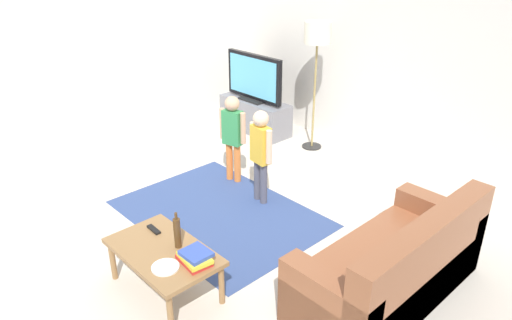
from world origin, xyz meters
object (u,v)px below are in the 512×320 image
object	(u,v)px
floor_lamp	(317,40)
plate	(165,267)
tv_stand	(255,116)
coffee_table	(163,255)
tv_remote	(154,229)
book_stack	(195,257)
child_center	(261,148)
bottle	(177,232)
child_near_tv	(233,131)
tv	(254,78)
couch	(397,270)

from	to	relation	value
floor_lamp	plate	distance (m)	3.85
tv_stand	coffee_table	bearing A→B (deg)	-54.43
tv_stand	tv_remote	world-z (taller)	tv_stand
floor_lamp	book_stack	distance (m)	3.69
floor_lamp	tv_remote	distance (m)	3.49
child_center	coffee_table	size ratio (longest dim) A/B	1.10
bottle	plate	world-z (taller)	bottle
child_center	floor_lamp	bearing A→B (deg)	111.00
child_center	bottle	distance (m)	1.66
child_near_tv	child_center	world-z (taller)	child_center
tv_remote	book_stack	bearing A→B (deg)	1.84
book_stack	bottle	size ratio (longest dim) A/B	0.94
floor_lamp	book_stack	size ratio (longest dim) A/B	5.74
tv_stand	floor_lamp	size ratio (longest dim) A/B	0.67
child_center	plate	xyz separation A→B (m)	(0.79, -1.78, -0.23)
tv	coffee_table	size ratio (longest dim) A/B	1.10
tv_stand	tv	distance (m)	0.60
child_near_tv	plate	world-z (taller)	child_near_tv
tv_stand	bottle	world-z (taller)	bottle
tv_stand	child_near_tv	bearing A→B (deg)	-51.93
couch	child_center	bearing A→B (deg)	170.91
child_near_tv	bottle	bearing A→B (deg)	-53.45
tv	couch	bearing A→B (deg)	-25.90
child_near_tv	floor_lamp	bearing A→B (deg)	90.59
floor_lamp	bottle	world-z (taller)	floor_lamp
floor_lamp	tv_remote	bearing A→B (deg)	-74.37
couch	book_stack	bearing A→B (deg)	-130.51
plate	couch	bearing A→B (deg)	51.40
tv	child_near_tv	size ratio (longest dim) A/B	1.01
coffee_table	plate	world-z (taller)	plate
floor_lamp	child_center	xyz separation A→B (m)	(0.62, -1.62, -0.88)
child_near_tv	tv	bearing A→B (deg)	128.50
tv_stand	child_center	distance (m)	2.26
floor_lamp	plate	world-z (taller)	floor_lamp
coffee_table	child_near_tv	bearing A→B (deg)	123.54
book_stack	floor_lamp	bearing A→B (deg)	115.37
tv_stand	floor_lamp	world-z (taller)	floor_lamp
tv_stand	coffee_table	world-z (taller)	tv_stand
book_stack	child_center	bearing A→B (deg)	119.58
coffee_table	book_stack	xyz separation A→B (m)	(0.32, 0.09, 0.10)
couch	coffee_table	world-z (taller)	couch
couch	child_center	xyz separation A→B (m)	(-1.96, 0.31, 0.37)
child_center	tv_remote	xyz separation A→B (m)	(0.27, -1.56, -0.23)
floor_lamp	book_stack	world-z (taller)	floor_lamp
couch	plate	bearing A→B (deg)	-128.60
tv	child_center	world-z (taller)	tv
child_near_tv	child_center	xyz separation A→B (m)	(0.61, -0.11, 0.00)
tv	couch	distance (m)	4.07
tv_stand	plate	size ratio (longest dim) A/B	5.45
floor_lamp	coffee_table	size ratio (longest dim) A/B	1.78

